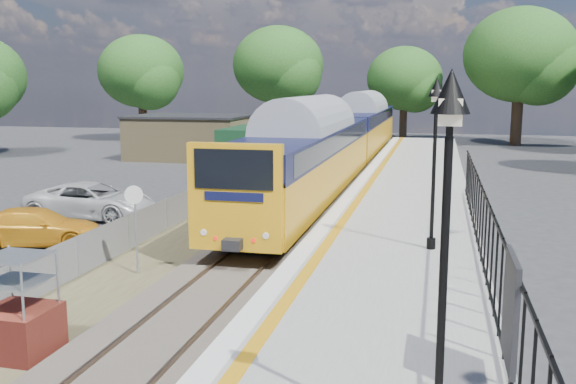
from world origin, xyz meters
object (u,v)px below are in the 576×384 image
(victorian_lamp_south, at_px, (448,176))
(train, at_px, (343,136))
(speed_sign, at_px, (135,216))
(brick_plinth, at_px, (18,308))
(car_white, at_px, (91,201))
(victorian_lamp_north, at_px, (436,124))
(car_yellow, at_px, (37,227))

(victorian_lamp_south, distance_m, train, 30.13)
(victorian_lamp_south, xyz_separation_m, speed_sign, (-8.22, 8.57, -2.57))
(brick_plinth, relative_size, car_white, 0.41)
(victorian_lamp_north, height_order, car_yellow, victorian_lamp_north)
(brick_plinth, bearing_deg, car_yellow, 122.40)
(brick_plinth, height_order, car_white, brick_plinth)
(car_white, bearing_deg, victorian_lamp_north, -112.96)
(victorian_lamp_south, bearing_deg, speed_sign, 133.81)
(victorian_lamp_north, distance_m, car_white, 14.85)
(car_yellow, bearing_deg, victorian_lamp_south, -146.51)
(train, bearing_deg, victorian_lamp_north, -74.84)
(brick_plinth, bearing_deg, victorian_lamp_north, 41.64)
(victorian_lamp_south, height_order, car_white, victorian_lamp_south)
(victorian_lamp_south, height_order, train, victorian_lamp_south)
(car_white, bearing_deg, brick_plinth, -156.69)
(train, distance_m, speed_sign, 21.17)
(train, distance_m, brick_plinth, 26.64)
(victorian_lamp_north, distance_m, speed_sign, 8.54)
(train, relative_size, car_white, 7.93)
(train, bearing_deg, car_white, -119.66)
(victorian_lamp_south, bearing_deg, victorian_lamp_north, 91.15)
(victorian_lamp_north, xyz_separation_m, train, (-5.30, 19.55, -1.96))
(train, xyz_separation_m, car_white, (-8.06, -14.16, -1.63))
(victorian_lamp_north, bearing_deg, brick_plinth, -138.36)
(victorian_lamp_south, height_order, car_yellow, victorian_lamp_south)
(victorian_lamp_south, height_order, brick_plinth, victorian_lamp_south)
(car_white, bearing_deg, train, -30.63)
(brick_plinth, xyz_separation_m, car_white, (-5.56, 12.33, -0.29))
(speed_sign, distance_m, car_white, 8.73)
(train, xyz_separation_m, car_yellow, (-7.56, -18.52, -1.72))
(speed_sign, xyz_separation_m, car_yellow, (-4.84, 2.47, -1.11))
(brick_plinth, distance_m, car_white, 13.53)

